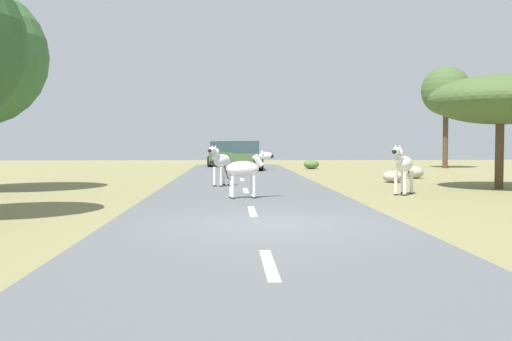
% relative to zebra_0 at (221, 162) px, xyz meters
% --- Properties ---
extents(ground_plane, '(90.00, 90.00, 0.00)m').
position_rel_zebra_0_xyz_m(ground_plane, '(1.17, -10.13, -0.97)').
color(ground_plane, olive).
extents(road, '(6.00, 64.00, 0.05)m').
position_rel_zebra_0_xyz_m(road, '(0.86, -10.13, -0.94)').
color(road, '#56595B').
rests_on(road, ground_plane).
extents(lane_markings, '(0.16, 56.00, 0.01)m').
position_rel_zebra_0_xyz_m(lane_markings, '(0.86, -11.13, -0.92)').
color(lane_markings, silver).
rests_on(lane_markings, road).
extents(zebra_0, '(0.98, 1.51, 1.54)m').
position_rel_zebra_0_xyz_m(zebra_0, '(0.00, 0.00, 0.00)').
color(zebra_0, silver).
rests_on(zebra_0, road).
extents(zebra_1, '(1.16, 1.52, 1.61)m').
position_rel_zebra_0_xyz_m(zebra_1, '(5.86, -3.43, -0.01)').
color(zebra_1, silver).
rests_on(zebra_1, ground_plane).
extents(zebra_2, '(1.48, 0.57, 1.41)m').
position_rel_zebra_0_xyz_m(zebra_2, '(0.78, -4.84, -0.08)').
color(zebra_2, silver).
rests_on(zebra_2, road).
extents(car_0, '(2.08, 4.37, 1.74)m').
position_rel_zebra_0_xyz_m(car_0, '(1.21, 13.50, -0.12)').
color(car_0, '#476B38').
rests_on(car_0, road).
extents(car_1, '(2.10, 4.38, 1.74)m').
position_rel_zebra_0_xyz_m(car_1, '(-0.24, 19.12, -0.12)').
color(car_1, '#476B38').
rests_on(car_1, road).
extents(tree_1, '(3.22, 3.22, 6.71)m').
position_rel_zebra_0_xyz_m(tree_1, '(14.56, 16.18, 4.08)').
color(tree_1, '#4C3823').
rests_on(tree_1, ground_plane).
extents(tree_4, '(5.05, 5.05, 4.10)m').
position_rel_zebra_0_xyz_m(tree_4, '(10.05, -1.17, 2.24)').
color(tree_4, '#4C3823').
rests_on(tree_4, ground_plane).
extents(bush_0, '(0.98, 0.88, 0.59)m').
position_rel_zebra_0_xyz_m(bush_0, '(5.54, 15.43, -0.67)').
color(bush_0, '#4C7038').
rests_on(bush_0, ground_plane).
extents(rock_0, '(0.85, 0.81, 0.57)m').
position_rel_zebra_0_xyz_m(rock_0, '(8.97, 5.12, -0.68)').
color(rock_0, '#A89E8C').
rests_on(rock_0, ground_plane).
extents(rock_1, '(0.86, 0.92, 0.49)m').
position_rel_zebra_0_xyz_m(rock_1, '(7.21, 2.50, -0.73)').
color(rock_1, '#A89E8C').
rests_on(rock_1, ground_plane).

